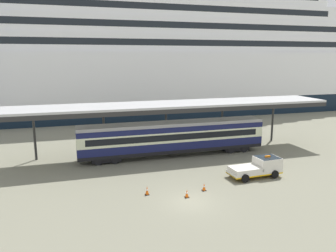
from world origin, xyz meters
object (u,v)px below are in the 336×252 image
Objects in this scene: cruise_ship at (57,39)px; service_truck at (259,167)px; traffic_cone_mid at (187,193)px; traffic_cone_far at (204,187)px; train_carriage at (173,137)px; quay_bollard at (276,163)px; traffic_cone_near at (147,190)px.

service_truck is at bearing -66.03° from cruise_ship.
traffic_cone_mid reaches higher than traffic_cone_far.
traffic_cone_mid is (-2.54, -11.82, -1.96)m from train_carriage.
traffic_cone_mid is at bearing -102.13° from train_carriage.
traffic_cone_mid is at bearing -158.84° from quay_bollard.
service_truck is at bearing 15.24° from traffic_cone_far.
traffic_cone_near is 0.82× the size of quay_bollard.
train_carriage is (13.26, -34.23, -12.86)m from cruise_ship.
traffic_cone_far is (-6.58, -1.79, -0.66)m from service_truck.
traffic_cone_mid is 1.05× the size of traffic_cone_far.
traffic_cone_near is (-11.61, -1.23, -0.60)m from service_truck.
cruise_ship reaches higher than train_carriage.
cruise_ship is at bearing 105.69° from traffic_cone_far.
cruise_ship is 6.13× the size of train_carriage.
quay_bollard is (22.52, -41.48, -14.66)m from cruise_ship.
traffic_cone_near is at bearing 154.00° from traffic_cone_mid.
service_truck is 8.99m from traffic_cone_mid.
cruise_ship is 38.90m from train_carriage.
service_truck is 11.69m from traffic_cone_near.
traffic_cone_near is at bearing -173.94° from service_truck.
train_carriage is 11.90m from traffic_cone_near.
cruise_ship is at bearing 118.50° from quay_bollard.
traffic_cone_far is (1.95, 0.94, -0.02)m from traffic_cone_mid.
cruise_ship is at bearing 113.97° from service_truck.
quay_bollard is (9.26, -7.25, -1.79)m from train_carriage.
train_carriage is at bearing 77.87° from traffic_cone_mid.
traffic_cone_mid is at bearing -76.89° from cruise_ship.
service_truck is 6.86m from traffic_cone_far.
traffic_cone_mid is 12.65m from quay_bollard.
traffic_cone_far is (12.68, -45.11, -14.84)m from cruise_ship.
traffic_cone_near reaches higher than traffic_cone_mid.
train_carriage is 28.30× the size of traffic_cone_near.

